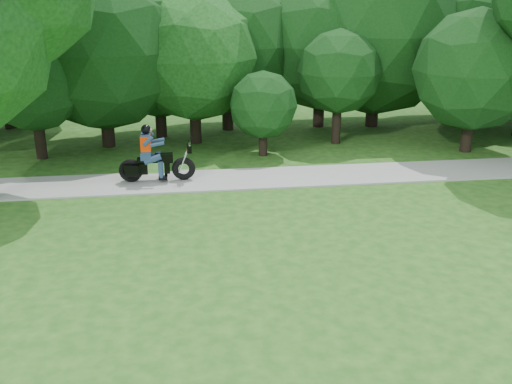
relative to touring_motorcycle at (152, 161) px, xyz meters
name	(u,v)px	position (x,y,z in m)	size (l,w,h in m)	color
ground	(397,295)	(5.14, -8.09, -0.74)	(100.00, 100.00, 0.00)	#225217
walkway	(309,176)	(5.14, -0.09, -0.71)	(60.00, 2.20, 0.06)	#9A9A95
tree_line	(264,45)	(4.63, 6.70, 3.00)	(39.72, 12.63, 7.84)	black
touring_motorcycle	(152,161)	(0.00, 0.00, 0.00)	(2.45, 0.70, 1.87)	black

